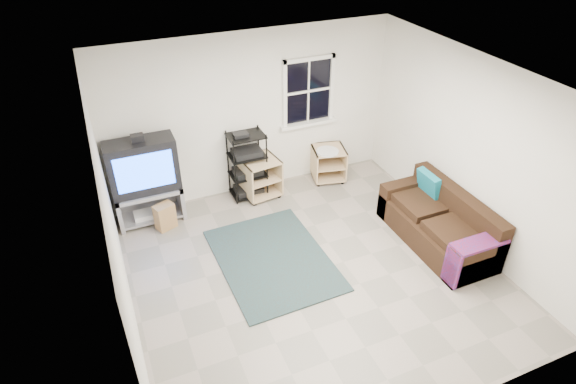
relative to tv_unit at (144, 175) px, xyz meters
name	(u,v)px	position (x,y,z in m)	size (l,w,h in m)	color
room	(308,96)	(2.71, 0.23, 0.69)	(4.60, 4.62, 4.60)	gray
tv_unit	(144,175)	(0.00, 0.00, 0.00)	(0.97, 0.49, 1.43)	#9999A1
av_rack	(248,169)	(1.58, 0.04, -0.29)	(0.56, 0.41, 1.13)	black
side_table_left	(259,175)	(1.75, 0.01, -0.43)	(0.62, 0.62, 0.66)	tan
side_table_right	(328,161)	(3.00, 0.01, -0.45)	(0.63, 0.63, 0.61)	tan
sofa	(439,224)	(3.67, -2.15, -0.49)	(0.81, 1.83, 0.84)	black
shag_rug	(273,259)	(1.35, -1.62, -0.77)	(1.42, 1.95, 0.02)	#301F15
paper_bag	(165,216)	(0.16, -0.32, -0.58)	(0.28, 0.18, 0.40)	#9E7347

